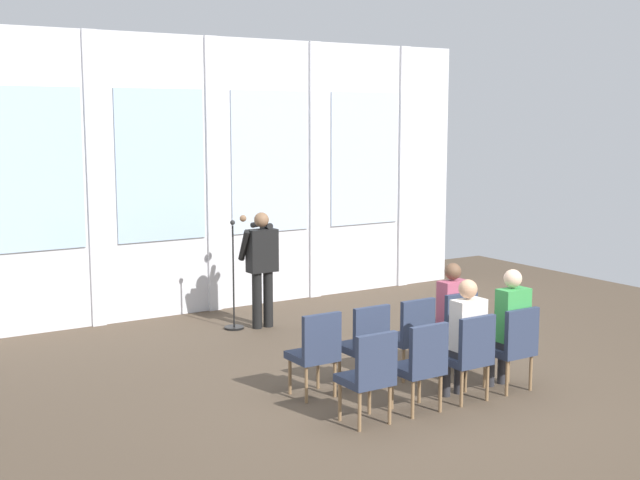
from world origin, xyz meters
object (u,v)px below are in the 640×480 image
object	(u,v)px
mic_stand	(234,305)
audience_r1_c3	(509,323)
chair_r0_c0	(316,349)
chair_r1_c1	(421,362)
audience_r1_c2	(465,333)
speaker	(261,261)
chair_r1_c3	(514,344)
audience_r0_c3	(450,309)
chair_r1_c2	(469,352)
chair_r0_c1	(366,341)
chair_r0_c2	(411,333)
chair_r0_c3	(454,325)
chair_r1_c0	(370,372)

from	to	relation	value
mic_stand	audience_r1_c3	bearing A→B (deg)	-71.73
chair_r0_c0	chair_r1_c1	xyz separation A→B (m)	(0.65, -0.97, 0.00)
audience_r1_c2	audience_r1_c3	size ratio (longest dim) A/B	0.97
speaker	chair_r0_c0	distance (m)	3.20
mic_stand	chair_r1_c3	bearing A→B (deg)	-72.06
audience_r0_c3	chair_r1_c2	world-z (taller)	audience_r0_c3
chair_r0_c1	speaker	bearing A→B (deg)	83.64
chair_r0_c2	chair_r0_c3	distance (m)	0.65
chair_r0_c3	audience_r0_c3	size ratio (longest dim) A/B	0.74
chair_r1_c0	chair_r1_c3	bearing A→B (deg)	0.00
chair_r1_c2	chair_r1_c3	bearing A→B (deg)	0.00
mic_stand	audience_r0_c3	bearing A→B (deg)	-66.47
chair_r1_c3	audience_r1_c3	size ratio (longest dim) A/B	0.70
audience_r0_c3	audience_r1_c3	bearing A→B (deg)	-90.00
mic_stand	chair_r0_c1	distance (m)	3.15
mic_stand	chair_r0_c3	xyz separation A→B (m)	(1.33, -3.15, 0.20)
chair_r0_c2	chair_r1_c2	distance (m)	0.97
chair_r0_c1	audience_r1_c2	bearing A→B (deg)	-54.04
chair_r0_c3	chair_r0_c1	bearing A→B (deg)	180.00
mic_stand	chair_r0_c2	size ratio (longest dim) A/B	1.65
audience_r0_c3	chair_r1_c1	size ratio (longest dim) A/B	1.36
mic_stand	audience_r0_c3	world-z (taller)	mic_stand
mic_stand	chair_r0_c0	distance (m)	3.21
mic_stand	chair_r0_c0	bearing A→B (deg)	-100.87
speaker	chair_r1_c3	size ratio (longest dim) A/B	1.76
chair_r0_c2	audience_r1_c2	distance (m)	0.91
chair_r1_c0	chair_r1_c1	bearing A→B (deg)	0.00
chair_r0_c2	chair_r0_c3	world-z (taller)	same
chair_r0_c1	audience_r1_c2	world-z (taller)	audience_r1_c2
mic_stand	chair_r0_c2	distance (m)	3.23
chair_r1_c3	speaker	bearing A→B (deg)	103.49
chair_r0_c0	chair_r1_c1	distance (m)	1.17
speaker	chair_r1_c1	xyz separation A→B (m)	(-0.34, -3.99, -0.43)
chair_r1_c2	chair_r1_c3	size ratio (longest dim) A/B	1.00
chair_r1_c0	chair_r1_c2	bearing A→B (deg)	0.00
speaker	audience_r1_c3	distance (m)	4.03
audience_r1_c3	chair_r0_c2	bearing A→B (deg)	125.89
speaker	audience_r0_c3	bearing A→B (deg)	-71.93
audience_r0_c3	chair_r0_c1	bearing A→B (deg)	-176.29
chair_r0_c0	chair_r1_c3	world-z (taller)	same
chair_r1_c1	chair_r1_c3	bearing A→B (deg)	0.00
chair_r1_c0	chair_r0_c3	bearing A→B (deg)	26.65
audience_r0_c3	chair_r1_c2	size ratio (longest dim) A/B	1.36
chair_r1_c1	chair_r1_c0	bearing A→B (deg)	180.00
audience_r1_c2	chair_r0_c2	bearing A→B (deg)	90.00
chair_r0_c1	chair_r1_c3	bearing A→B (deg)	-36.97
chair_r1_c0	chair_r1_c1	world-z (taller)	same
chair_r1_c0	chair_r1_c3	world-z (taller)	same
chair_r0_c1	chair_r1_c2	world-z (taller)	same
speaker	audience_r0_c3	xyz separation A→B (m)	(0.96, -2.93, -0.25)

